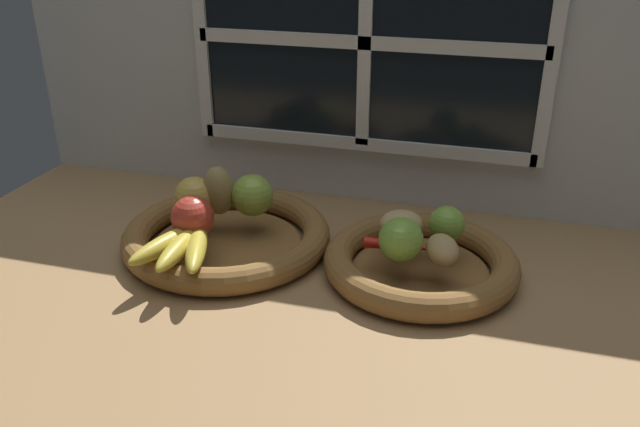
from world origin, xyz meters
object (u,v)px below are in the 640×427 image
banana_bunch_front (182,245)px  apple_golden_left (194,197)px  fruit_bowl_left (227,236)px  pear_brown (218,190)px  lime_near (401,239)px  apple_red_front (193,217)px  potato_small (442,250)px  fruit_bowl_right (421,263)px  lime_far (447,224)px  apple_green_back (252,195)px  potato_oblong (401,225)px  chili_pepper (411,247)px

banana_bunch_front → apple_golden_left: bearing=107.9°
fruit_bowl_left → pear_brown: bearing=128.7°
pear_brown → lime_near: bearing=-12.7°
fruit_bowl_left → apple_golden_left: (-6.34, 1.49, 5.91)cm
apple_red_front → potato_small: (39.47, 2.56, -1.32)cm
fruit_bowl_left → fruit_bowl_right: same height
potato_small → lime_far: 7.58cm
apple_golden_left → lime_far: apple_golden_left is taller
apple_green_back → potato_oblong: size_ratio=1.02×
fruit_bowl_right → banana_bunch_front: banana_bunch_front is taller
potato_oblong → chili_pepper: bearing=-62.8°
apple_golden_left → lime_near: (36.69, -5.62, -0.09)cm
apple_red_front → banana_bunch_front: 6.04cm
lime_far → chili_pepper: size_ratio=0.40×
banana_bunch_front → lime_near: size_ratio=2.45×
pear_brown → potato_oblong: size_ratio=1.23×
potato_oblong → potato_small: size_ratio=1.04×
potato_oblong → potato_small: bearing=-41.4°
apple_green_back → chili_pepper: apple_green_back is taller
pear_brown → chili_pepper: pear_brown is taller
potato_small → apple_red_front: bearing=-176.3°
pear_brown → chili_pepper: size_ratio=0.60×
apple_green_back → potato_oblong: bearing=-3.6°
lime_near → pear_brown: bearing=167.3°
apple_red_front → potato_small: apple_red_front is taller
fruit_bowl_right → lime_far: size_ratio=5.33×
apple_red_front → pear_brown: pear_brown is taller
potato_small → fruit_bowl_right: bearing=135.0°
apple_green_back → pear_brown: 5.95cm
apple_golden_left → lime_near: size_ratio=1.03×
lime_far → apple_green_back: bearing=179.2°
fruit_bowl_right → potato_small: 6.66cm
fruit_bowl_right → potato_oblong: (-3.84, 2.98, 4.75)cm
banana_bunch_front → apple_green_back: bearing=72.2°
apple_red_front → chili_pepper: 34.90cm
fruit_bowl_left → pear_brown: pear_brown is taller
banana_bunch_front → lime_near: (32.47, 7.49, 1.88)cm
fruit_bowl_left → lime_far: lime_far is taller
banana_bunch_front → lime_near: lime_near is taller
banana_bunch_front → pear_brown: bearing=92.0°
apple_golden_left → lime_near: 37.12cm
fruit_bowl_right → apple_green_back: bearing=171.2°
pear_brown → apple_red_front: bearing=-91.8°
fruit_bowl_right → potato_oblong: bearing=142.1°
fruit_bowl_right → potato_oblong: potato_oblong is taller
fruit_bowl_left → banana_bunch_front: bearing=-100.3°
apple_red_front → potato_oblong: bearing=15.5°
pear_brown → potato_small: bearing=-9.7°
apple_golden_left → apple_green_back: apple_green_back is taller
fruit_bowl_left → fruit_bowl_right: size_ratio=1.15×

